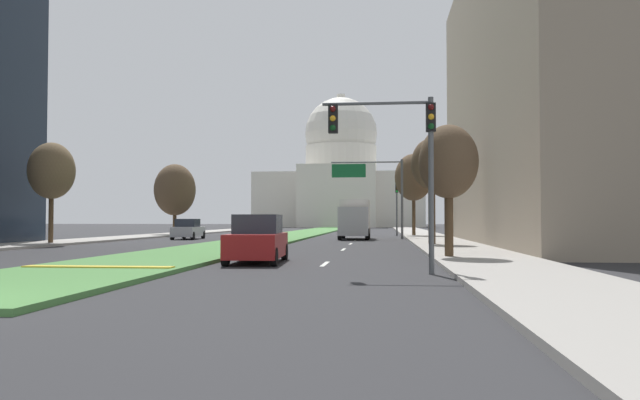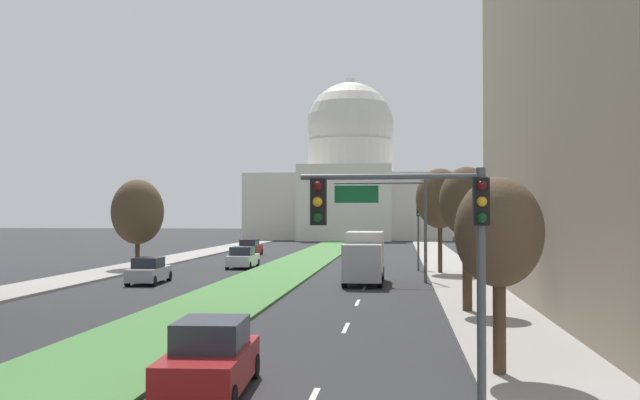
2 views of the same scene
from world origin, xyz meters
The scene contains 21 objects.
ground_plane centered at (0.00, 59.61, 0.00)m, with size 262.29×262.29×0.00m, color #2B2B2D.
grass_median centered at (0.00, 53.65, 0.07)m, with size 5.19×107.30×0.14m, color #4C8442.
median_curb_nose centered at (0.00, 8.36, 0.16)m, with size 4.67×0.50×0.04m, color gold.
lane_dashes_right centered at (6.58, 36.61, 0.00)m, with size 0.16×52.30×0.01m.
sidewalk_left centered at (-12.56, 47.69, 0.07)m, with size 4.00×107.30×0.15m, color #9E9991.
sidewalk_right centered at (12.56, 47.69, 0.07)m, with size 4.00×107.30×0.15m, color #9E9991.
midrise_block_right centered at (21.97, 30.38, 9.86)m, with size 14.83×32.62×19.72m, color gray.
capitol_building centered at (0.00, 118.55, 9.99)m, with size 33.84×26.77×28.20m.
traffic_light_near_right centered at (9.22, 8.54, 3.80)m, with size 3.34×0.35×5.20m.
traffic_light_far_right centered at (10.06, 50.00, 3.31)m, with size 0.28×0.35×5.20m.
overhead_guide_sign centered at (8.03, 40.53, 4.66)m, with size 5.90×0.20×6.50m.
street_tree_right_near centered at (11.26, 15.03, 3.85)m, with size 2.35×2.35×5.37m.
street_tree_left_mid centered at (-11.89, 26.54, 4.61)m, with size 2.82×2.82×6.40m.
street_tree_right_mid centered at (11.57, 27.07, 4.80)m, with size 2.43×2.43×6.43m.
street_tree_left_far centered at (-11.58, 48.38, 4.48)m, with size 4.03×4.03×7.02m.
street_tree_right_far centered at (11.52, 46.76, 5.43)m, with size 3.44×3.44×7.61m.
sedan_lead_stopped centered at (4.03, 12.75, 0.83)m, with size 2.10×4.33×1.78m.
sedan_midblock centered at (-6.93, 38.27, 0.77)m, with size 2.06×4.43×1.64m.
sedan_distant centered at (-3.85, 51.06, 0.80)m, with size 2.01×4.32×1.71m.
sedan_far_horizon centered at (-6.86, 67.51, 0.78)m, with size 2.07×4.20×1.67m.
box_truck_delivery centered at (6.44, 39.67, 1.68)m, with size 2.40×6.40×3.20m.
Camera 1 is at (8.62, -9.48, 1.61)m, focal length 34.21 mm.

